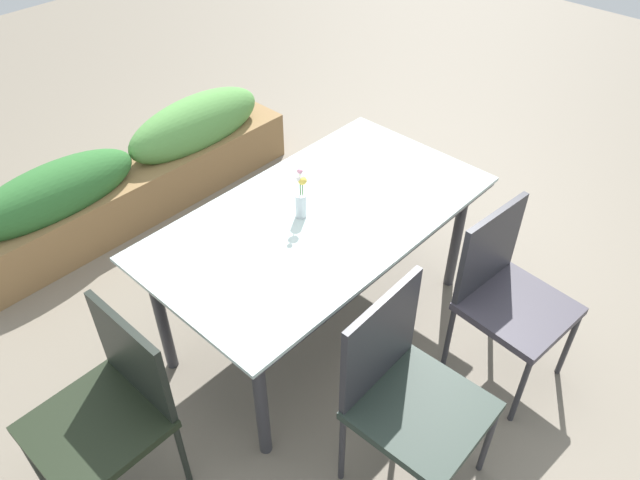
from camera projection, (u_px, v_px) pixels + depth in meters
name	position (u px, v px, depth m)	size (l,w,h in m)	color
ground_plane	(311.00, 324.00, 3.46)	(12.00, 12.00, 0.00)	#756B5B
dining_table	(320.00, 225.00, 3.02)	(1.76, 0.96, 0.77)	#B2C6C1
chair_end_left	(109.00, 405.00, 2.45)	(0.50, 0.50, 0.90)	black
chair_near_right	(507.00, 290.00, 2.91)	(0.51, 0.51, 0.93)	#3A3740
chair_near_left	(406.00, 388.00, 2.46)	(0.51, 0.51, 0.98)	#26322B
flower_vase	(301.00, 198.00, 2.90)	(0.06, 0.05, 0.28)	silver
planter_box	(136.00, 174.00, 4.06)	(2.41, 0.38, 0.67)	olive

